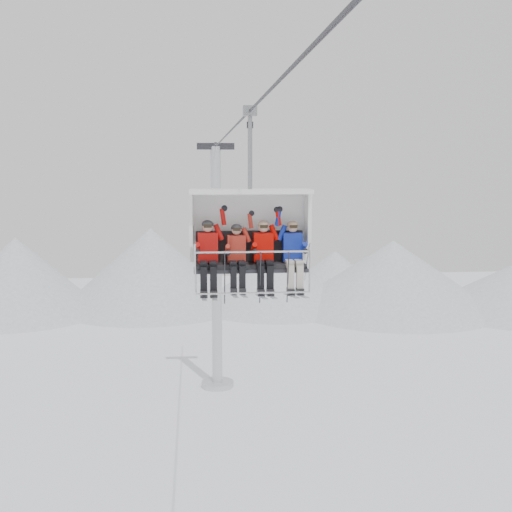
{
  "coord_description": "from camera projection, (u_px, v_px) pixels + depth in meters",
  "views": [
    {
      "loc": [
        -1.25,
        -12.69,
        12.03
      ],
      "look_at": [
        0.0,
        0.0,
        10.32
      ],
      "focal_mm": 45.0,
      "sensor_mm": 36.0,
      "label": 1
    }
  ],
  "objects": [
    {
      "name": "ridgeline",
      "position": [
        190.0,
        278.0,
        55.18
      ],
      "size": [
        72.0,
        21.0,
        7.0
      ],
      "color": "silver",
      "rests_on": "ground"
    },
    {
      "name": "lift_tower_right",
      "position": [
        217.0,
        285.0,
        35.16
      ],
      "size": [
        2.0,
        1.8,
        13.48
      ],
      "color": "silver",
      "rests_on": "ground"
    },
    {
      "name": "haul_cable",
      "position": [
        256.0,
        105.0,
        12.47
      ],
      "size": [
        0.06,
        50.0,
        0.06
      ],
      "primitive_type": "cylinder",
      "rotation": [
        1.57,
        0.0,
        0.0
      ],
      "color": "#2E2E33",
      "rests_on": "lift_tower_left"
    },
    {
      "name": "chairlift_carrier",
      "position": [
        250.0,
        229.0,
        14.24
      ],
      "size": [
        2.66,
        1.17,
        3.98
      ],
      "color": "black",
      "rests_on": "haul_cable"
    },
    {
      "name": "skier_far_left",
      "position": [
        208.0,
        253.0,
        13.91
      ],
      "size": [
        0.44,
        1.69,
        1.73
      ],
      "color": "#B30D0A",
      "rests_on": "chairlift_carrier"
    },
    {
      "name": "skier_center_left",
      "position": [
        237.0,
        255.0,
        13.97
      ],
      "size": [
        0.4,
        1.69,
        1.59
      ],
      "color": "#AD291C",
      "rests_on": "chairlift_carrier"
    },
    {
      "name": "skier_center_right",
      "position": [
        264.0,
        253.0,
        14.03
      ],
      "size": [
        0.43,
        1.69,
        1.69
      ],
      "color": "#CC0801",
      "rests_on": "chairlift_carrier"
    },
    {
      "name": "skier_far_right",
      "position": [
        293.0,
        253.0,
        14.09
      ],
      "size": [
        0.43,
        1.69,
        1.68
      ],
      "color": "#13279E",
      "rests_on": "chairlift_carrier"
    }
  ]
}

